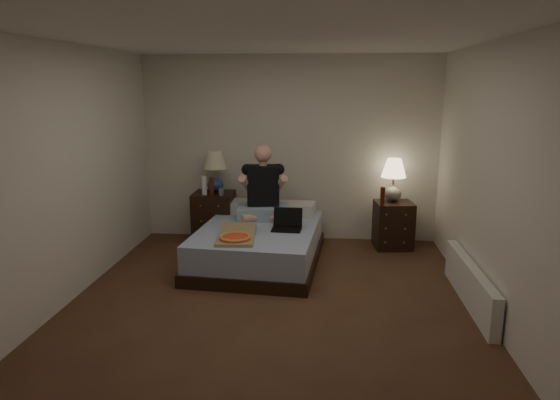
# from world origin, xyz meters

# --- Properties ---
(floor) EXTENTS (4.00, 4.50, 0.00)m
(floor) POSITION_xyz_m (0.00, 0.00, 0.00)
(floor) COLOR brown
(floor) RESTS_ON ground
(ceiling) EXTENTS (4.00, 4.50, 0.00)m
(ceiling) POSITION_xyz_m (0.00, 0.00, 2.50)
(ceiling) COLOR white
(ceiling) RESTS_ON ground
(wall_back) EXTENTS (4.00, 0.00, 2.50)m
(wall_back) POSITION_xyz_m (0.00, 2.25, 1.25)
(wall_back) COLOR white
(wall_back) RESTS_ON ground
(wall_front) EXTENTS (4.00, 0.00, 2.50)m
(wall_front) POSITION_xyz_m (0.00, -2.25, 1.25)
(wall_front) COLOR white
(wall_front) RESTS_ON ground
(wall_left) EXTENTS (0.00, 4.50, 2.50)m
(wall_left) POSITION_xyz_m (-2.00, 0.00, 1.25)
(wall_left) COLOR white
(wall_left) RESTS_ON ground
(wall_right) EXTENTS (0.00, 4.50, 2.50)m
(wall_right) POSITION_xyz_m (2.00, 0.00, 1.25)
(wall_right) COLOR white
(wall_right) RESTS_ON ground
(bed) EXTENTS (1.49, 1.90, 0.45)m
(bed) POSITION_xyz_m (-0.28, 1.17, 0.22)
(bed) COLOR #5A7CB4
(bed) RESTS_ON floor
(nightstand_left) EXTENTS (0.53, 0.48, 0.69)m
(nightstand_left) POSITION_xyz_m (-0.99, 1.93, 0.35)
(nightstand_left) COLOR black
(nightstand_left) RESTS_ON floor
(nightstand_right) EXTENTS (0.52, 0.48, 0.61)m
(nightstand_right) POSITION_xyz_m (1.40, 1.93, 0.31)
(nightstand_right) COLOR black
(nightstand_right) RESTS_ON floor
(lamp_left) EXTENTS (0.38, 0.38, 0.56)m
(lamp_left) POSITION_xyz_m (-0.98, 2.01, 0.97)
(lamp_left) COLOR navy
(lamp_left) RESTS_ON nightstand_left
(lamp_right) EXTENTS (0.40, 0.40, 0.56)m
(lamp_right) POSITION_xyz_m (1.38, 2.01, 0.89)
(lamp_right) COLOR gray
(lamp_right) RESTS_ON nightstand_right
(water_bottle) EXTENTS (0.07, 0.07, 0.25)m
(water_bottle) POSITION_xyz_m (-1.09, 1.81, 0.82)
(water_bottle) COLOR white
(water_bottle) RESTS_ON nightstand_left
(soda_can) EXTENTS (0.07, 0.07, 0.10)m
(soda_can) POSITION_xyz_m (-0.85, 1.77, 0.74)
(soda_can) COLOR #A9A9A5
(soda_can) RESTS_ON nightstand_left
(beer_bottle_left) EXTENTS (0.06, 0.06, 0.23)m
(beer_bottle_left) POSITION_xyz_m (-0.99, 1.80, 0.81)
(beer_bottle_left) COLOR #4F210B
(beer_bottle_left) RESTS_ON nightstand_left
(beer_bottle_right) EXTENTS (0.06, 0.06, 0.23)m
(beer_bottle_right) POSITION_xyz_m (1.23, 1.78, 0.73)
(beer_bottle_right) COLOR #51180B
(beer_bottle_right) RESTS_ON nightstand_right
(person) EXTENTS (0.72, 0.60, 0.93)m
(person) POSITION_xyz_m (-0.28, 1.58, 0.91)
(person) COLOR black
(person) RESTS_ON bed
(laptop) EXTENTS (0.35, 0.30, 0.24)m
(laptop) POSITION_xyz_m (0.06, 1.08, 0.57)
(laptop) COLOR black
(laptop) RESTS_ON bed
(pizza_box) EXTENTS (0.47, 0.79, 0.08)m
(pizza_box) POSITION_xyz_m (-0.46, 0.58, 0.49)
(pizza_box) COLOR tan
(pizza_box) RESTS_ON bed
(radiator) EXTENTS (0.10, 1.60, 0.40)m
(radiator) POSITION_xyz_m (1.93, 0.22, 0.20)
(radiator) COLOR white
(radiator) RESTS_ON floor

